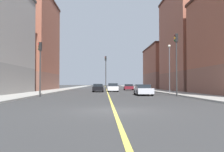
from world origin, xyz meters
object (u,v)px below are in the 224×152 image
(building_left_far, at_px, (163,68))
(car_white, at_px, (113,88))
(car_black, at_px, (98,88))
(street_lamp_left_near, at_px, (169,63))
(car_silver, at_px, (143,90))
(building_left_mid, at_px, (191,41))
(traffic_light_right_near, at_px, (40,61))
(building_right_midblock, at_px, (33,44))
(traffic_light_left_near, at_px, (176,56))
(car_maroon, at_px, (129,87))
(traffic_light_median_far, at_px, (106,69))

(building_left_far, xyz_separation_m, car_white, (-14.42, -23.63, -4.93))
(car_white, xyz_separation_m, car_black, (-2.50, -1.55, -0.03))
(street_lamp_left_near, relative_size, car_silver, 1.43)
(street_lamp_left_near, relative_size, car_white, 1.61)
(building_left_mid, height_order, traffic_light_right_near, building_left_mid)
(car_white, bearing_deg, traffic_light_right_near, -117.29)
(building_right_midblock, height_order, traffic_light_left_near, building_right_midblock)
(building_left_mid, xyz_separation_m, car_silver, (-11.29, -15.70, -8.52))
(building_left_far, bearing_deg, car_black, -123.90)
(building_right_midblock, distance_m, traffic_light_left_near, 34.56)
(car_silver, relative_size, car_maroon, 0.98)
(building_right_midblock, xyz_separation_m, car_black, (13.91, -10.87, -8.99))
(building_left_mid, relative_size, car_black, 4.08)
(building_right_midblock, height_order, traffic_light_right_near, building_right_midblock)
(building_left_mid, bearing_deg, traffic_light_left_near, -113.64)
(traffic_light_right_near, relative_size, car_maroon, 1.25)
(traffic_light_median_far, height_order, car_black, traffic_light_median_far)
(traffic_light_right_near, bearing_deg, traffic_light_median_far, 72.75)
(street_lamp_left_near, bearing_deg, car_maroon, 101.23)
(car_silver, relative_size, car_black, 1.02)
(traffic_light_median_far, bearing_deg, car_silver, -77.97)
(traffic_light_right_near, relative_size, street_lamp_left_near, 0.89)
(traffic_light_right_near, bearing_deg, traffic_light_left_near, 0.00)
(traffic_light_median_far, relative_size, car_silver, 1.50)
(building_left_mid, height_order, traffic_light_median_far, building_left_mid)
(traffic_light_median_far, xyz_separation_m, car_black, (-1.32, -8.41, -3.71))
(traffic_light_median_far, xyz_separation_m, car_silver, (4.31, -20.23, -3.74))
(building_left_mid, bearing_deg, building_left_far, 90.00)
(building_left_mid, bearing_deg, car_white, -170.81)
(building_left_mid, height_order, car_white, building_left_mid)
(building_left_mid, bearing_deg, car_silver, -125.73)
(traffic_light_left_near, bearing_deg, car_white, 111.34)
(traffic_light_left_near, relative_size, car_white, 1.68)
(traffic_light_median_far, xyz_separation_m, car_maroon, (4.80, 2.41, -3.75))
(car_silver, bearing_deg, traffic_light_median_far, 102.03)
(car_white, bearing_deg, building_left_mid, 9.19)
(building_left_far, bearing_deg, traffic_light_left_near, -101.50)
(building_right_midblock, height_order, street_lamp_left_near, building_right_midblock)
(building_left_mid, distance_m, traffic_light_median_far, 16.94)
(traffic_light_left_near, bearing_deg, building_left_mid, 66.36)
(building_left_mid, relative_size, street_lamp_left_near, 2.81)
(car_white, bearing_deg, traffic_light_median_far, 99.82)
(car_black, distance_m, car_maroon, 12.44)
(building_left_far, bearing_deg, building_right_midblock, -155.10)
(traffic_light_right_near, xyz_separation_m, car_maroon, (11.96, 25.45, -3.15))
(street_lamp_left_near, height_order, car_white, street_lamp_left_near)
(building_left_mid, relative_size, car_white, 4.53)
(car_white, height_order, car_maroon, car_white)
(car_silver, height_order, car_white, car_white)
(building_right_midblock, xyz_separation_m, traffic_light_left_near, (22.73, -25.49, -5.30))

